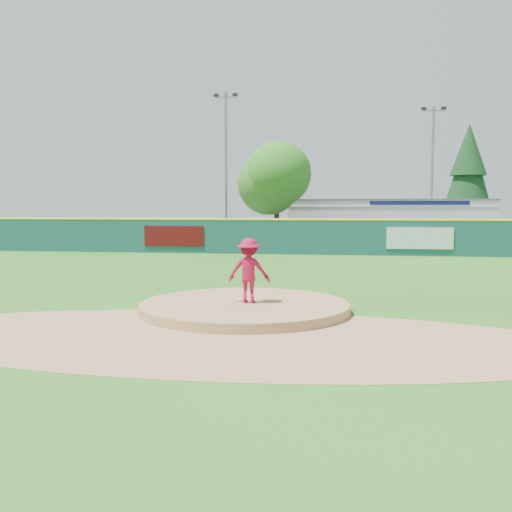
# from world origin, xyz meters

# --- Properties ---
(ground) EXTENTS (120.00, 120.00, 0.00)m
(ground) POSITION_xyz_m (0.00, 0.00, 0.00)
(ground) COLOR #286B19
(ground) RESTS_ON ground
(pitchers_mound) EXTENTS (5.50, 5.50, 0.50)m
(pitchers_mound) POSITION_xyz_m (0.00, 0.00, 0.00)
(pitchers_mound) COLOR #9E774C
(pitchers_mound) RESTS_ON ground
(pitching_rubber) EXTENTS (0.60, 0.15, 0.04)m
(pitching_rubber) POSITION_xyz_m (0.00, 0.30, 0.27)
(pitching_rubber) COLOR white
(pitching_rubber) RESTS_ON pitchers_mound
(infield_dirt_arc) EXTENTS (15.40, 15.40, 0.01)m
(infield_dirt_arc) POSITION_xyz_m (0.00, -3.00, 0.01)
(infield_dirt_arc) COLOR #9E774C
(infield_dirt_arc) RESTS_ON ground
(parking_lot) EXTENTS (44.00, 16.00, 0.02)m
(parking_lot) POSITION_xyz_m (0.00, 27.00, 0.01)
(parking_lot) COLOR #38383A
(parking_lot) RESTS_ON ground
(pitcher) EXTENTS (1.11, 0.66, 1.69)m
(pitcher) POSITION_xyz_m (0.11, 0.02, 1.09)
(pitcher) COLOR maroon
(pitcher) RESTS_ON pitchers_mound
(van) EXTENTS (5.83, 3.78, 1.49)m
(van) POSITION_xyz_m (-4.15, 22.94, 0.77)
(van) COLOR white
(van) RESTS_ON parking_lot
(pool_building_grp) EXTENTS (15.20, 8.20, 3.31)m
(pool_building_grp) POSITION_xyz_m (6.00, 31.99, 1.66)
(pool_building_grp) COLOR silver
(pool_building_grp) RESTS_ON ground
(fence_banners) EXTENTS (17.68, 0.04, 1.20)m
(fence_banners) POSITION_xyz_m (-0.26, 17.92, 1.00)
(fence_banners) COLOR #500B0C
(fence_banners) RESTS_ON ground
(playground_slide) EXTENTS (1.12, 3.16, 1.75)m
(playground_slide) POSITION_xyz_m (-11.00, 22.69, 0.88)
(playground_slide) COLOR blue
(playground_slide) RESTS_ON ground
(outfield_fence) EXTENTS (40.00, 0.14, 2.07)m
(outfield_fence) POSITION_xyz_m (0.00, 18.00, 1.09)
(outfield_fence) COLOR #154646
(outfield_fence) RESTS_ON ground
(deciduous_tree) EXTENTS (5.60, 5.60, 7.36)m
(deciduous_tree) POSITION_xyz_m (-2.00, 25.00, 4.55)
(deciduous_tree) COLOR #382314
(deciduous_tree) RESTS_ON ground
(conifer_tree) EXTENTS (4.40, 4.40, 9.50)m
(conifer_tree) POSITION_xyz_m (13.00, 36.00, 5.54)
(conifer_tree) COLOR #382314
(conifer_tree) RESTS_ON ground
(light_pole_left) EXTENTS (1.75, 0.25, 11.00)m
(light_pole_left) POSITION_xyz_m (-6.00, 27.00, 6.05)
(light_pole_left) COLOR gray
(light_pole_left) RESTS_ON ground
(light_pole_right) EXTENTS (1.75, 0.25, 10.00)m
(light_pole_right) POSITION_xyz_m (9.00, 29.00, 5.54)
(light_pole_right) COLOR gray
(light_pole_right) RESTS_ON ground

